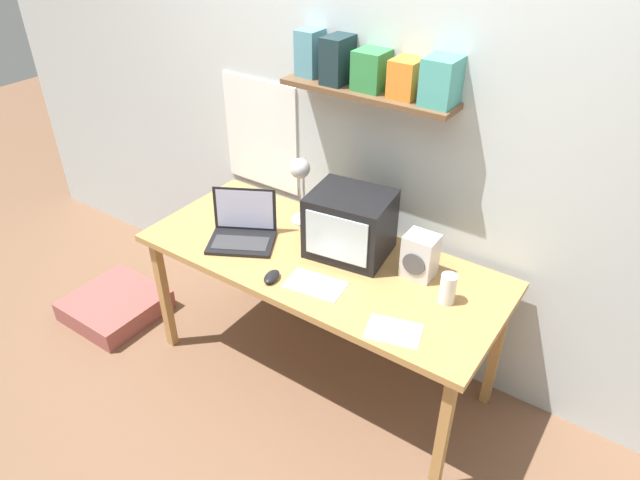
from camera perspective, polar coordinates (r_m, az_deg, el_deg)
ground_plane at (r=3.20m, az=0.00°, el=-12.83°), size 12.00×12.00×0.00m
back_wall at (r=2.78m, az=5.28°, el=12.03°), size 5.60×0.24×2.60m
corner_desk at (r=2.74m, az=0.00°, el=-2.79°), size 1.76×0.74×0.75m
crt_monitor at (r=2.67m, az=3.02°, el=1.60°), size 0.41×0.36×0.31m
laptop at (r=2.84m, az=-7.72°, el=1.21°), size 0.40×0.37×0.24m
desk_lamp at (r=2.82m, az=-1.93°, el=6.01°), size 0.14×0.17×0.38m
juice_glass at (r=2.47m, az=12.64°, el=-4.90°), size 0.07×0.07×0.14m
space_heater at (r=2.58m, az=9.97°, el=-1.56°), size 0.14×0.13×0.21m
computer_mouse at (r=2.57m, az=-4.85°, el=-3.67°), size 0.08×0.12×0.03m
printed_handout at (r=2.54m, az=-0.47°, el=-4.49°), size 0.28×0.19×0.00m
loose_paper_near_laptop at (r=2.32m, az=7.38°, el=-9.03°), size 0.25×0.21×0.00m
floor_cushion at (r=3.72m, az=-19.78°, el=-6.18°), size 0.50×0.50×0.12m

